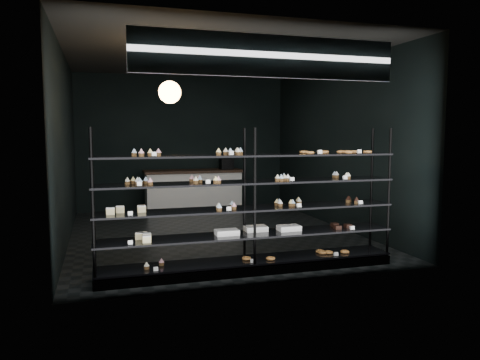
{
  "coord_description": "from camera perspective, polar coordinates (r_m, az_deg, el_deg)",
  "views": [
    {
      "loc": [
        -1.97,
        -8.25,
        1.84
      ],
      "look_at": [
        -0.05,
        -1.9,
        1.17
      ],
      "focal_mm": 35.0,
      "sensor_mm": 36.0,
      "label": 1
    }
  ],
  "objects": [
    {
      "name": "room",
      "position": [
        8.48,
        -3.38,
        4.11
      ],
      "size": [
        5.01,
        6.01,
        3.2
      ],
      "color": "black",
      "rests_on": "ground"
    },
    {
      "name": "display_shelf",
      "position": [
        6.21,
        0.93,
        -5.51
      ],
      "size": [
        4.0,
        0.5,
        1.91
      ],
      "color": "black",
      "rests_on": "room"
    },
    {
      "name": "signage",
      "position": [
        5.75,
        3.58,
        14.83
      ],
      "size": [
        3.3,
        0.05,
        0.5
      ],
      "color": "#0E1A46",
      "rests_on": "room"
    },
    {
      "name": "pendant_lamp",
      "position": [
        7.2,
        -8.56,
        10.54
      ],
      "size": [
        0.34,
        0.34,
        0.9
      ],
      "color": "black",
      "rests_on": "room"
    },
    {
      "name": "service_counter",
      "position": [
        11.04,
        -5.64,
        -1.24
      ],
      "size": [
        2.29,
        0.65,
        1.23
      ],
      "color": "silver",
      "rests_on": "room"
    }
  ]
}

